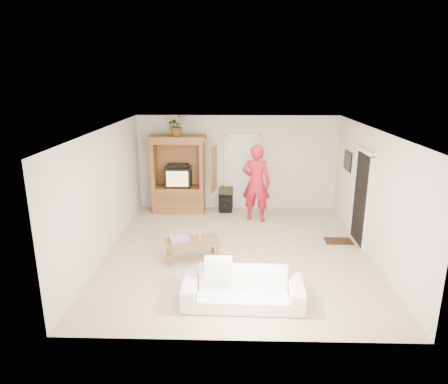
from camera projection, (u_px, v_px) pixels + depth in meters
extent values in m
plane|color=tan|center=(237.00, 251.00, 8.55)|extent=(6.00, 6.00, 0.00)
plane|color=white|center=(238.00, 130.00, 7.82)|extent=(6.00, 6.00, 0.00)
plane|color=silver|center=(237.00, 163.00, 11.07)|extent=(5.50, 0.00, 5.50)
plane|color=silver|center=(239.00, 257.00, 5.31)|extent=(5.50, 0.00, 5.50)
plane|color=silver|center=(105.00, 192.00, 8.26)|extent=(0.00, 6.00, 6.00)
plane|color=silver|center=(373.00, 194.00, 8.11)|extent=(0.00, 6.00, 6.00)
cube|color=#95582E|center=(179.00, 199.00, 11.04)|extent=(1.40, 0.60, 0.70)
cube|color=#95582E|center=(154.00, 165.00, 10.79)|extent=(0.10, 0.60, 1.20)
cube|color=#95582E|center=(202.00, 165.00, 10.75)|extent=(0.10, 0.60, 1.20)
cube|color=#95582E|center=(179.00, 163.00, 11.03)|extent=(1.40, 0.06, 1.20)
cube|color=#95582E|center=(177.00, 141.00, 10.59)|extent=(1.40, 0.60, 0.10)
cube|color=#95582E|center=(177.00, 137.00, 10.56)|extent=(1.52, 0.68, 0.10)
cube|color=#95582E|center=(213.00, 169.00, 10.29)|extent=(0.16, 0.67, 1.15)
cube|color=black|center=(179.00, 177.00, 10.89)|extent=(0.70, 0.52, 0.55)
cube|color=tan|center=(177.00, 179.00, 10.63)|extent=(0.58, 0.02, 0.42)
cube|color=black|center=(178.00, 165.00, 10.77)|extent=(0.55, 0.35, 0.08)
cube|color=olive|center=(178.00, 198.00, 10.74)|extent=(1.19, 0.03, 0.25)
cube|color=white|center=(242.00, 173.00, 11.11)|extent=(0.85, 0.05, 2.04)
cube|color=black|center=(361.00, 199.00, 8.77)|extent=(0.05, 0.90, 2.04)
cube|color=black|center=(348.00, 161.00, 9.85)|extent=(0.03, 0.60, 0.48)
cube|color=#382316|center=(338.00, 241.00, 9.06)|extent=(0.60, 0.40, 0.02)
imported|color=#4C7238|center=(177.00, 125.00, 10.45)|extent=(0.63, 0.62, 0.53)
imported|color=red|center=(256.00, 183.00, 10.13)|extent=(0.82, 0.64, 1.99)
imported|color=white|center=(243.00, 289.00, 6.49)|extent=(1.98, 0.81, 0.57)
cube|color=olive|center=(192.00, 242.00, 8.11)|extent=(1.20, 0.85, 0.06)
cube|color=olive|center=(171.00, 258.00, 7.85)|extent=(0.07, 0.07, 0.34)
cube|color=olive|center=(168.00, 249.00, 8.28)|extent=(0.07, 0.07, 0.34)
cube|color=olive|center=(218.00, 253.00, 8.07)|extent=(0.07, 0.07, 0.34)
cube|color=olive|center=(213.00, 244.00, 8.49)|extent=(0.07, 0.07, 0.34)
cube|color=#FF54AC|center=(179.00, 238.00, 8.10)|extent=(0.46, 0.40, 0.08)
cylinder|color=tan|center=(200.00, 237.00, 8.14)|extent=(0.08, 0.08, 0.10)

